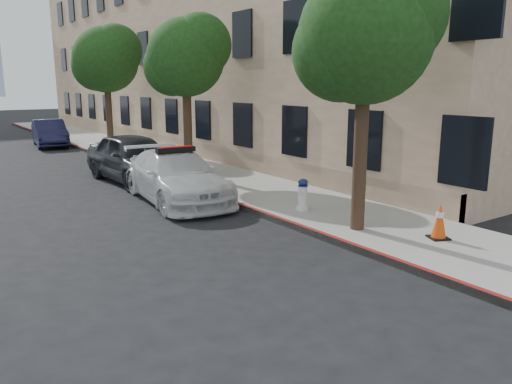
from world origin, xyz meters
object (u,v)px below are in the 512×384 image
object	(u,v)px
police_car	(176,176)
parked_car_mid	(134,158)
traffic_cone	(440,221)
parked_car_far	(50,133)
fire_hydrant	(303,195)

from	to	relation	value
police_car	parked_car_mid	size ratio (longest dim) A/B	1.05
parked_car_mid	traffic_cone	world-z (taller)	parked_car_mid
police_car	parked_car_far	world-z (taller)	police_car
parked_car_far	fire_hydrant	world-z (taller)	parked_car_far
parked_car_far	traffic_cone	xyz separation A→B (m)	(2.56, -22.11, -0.19)
parked_car_far	traffic_cone	world-z (taller)	parked_car_far
traffic_cone	parked_car_far	bearing A→B (deg)	96.61
parked_car_far	fire_hydrant	size ratio (longest dim) A/B	5.32
parked_car_far	police_car	bearing A→B (deg)	-83.56
police_car	fire_hydrant	distance (m)	3.81
police_car	traffic_cone	distance (m)	7.26
traffic_cone	fire_hydrant	bearing A→B (deg)	102.41
parked_car_mid	fire_hydrant	world-z (taller)	parked_car_mid
fire_hydrant	traffic_cone	world-z (taller)	fire_hydrant
traffic_cone	police_car	bearing A→B (deg)	111.53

